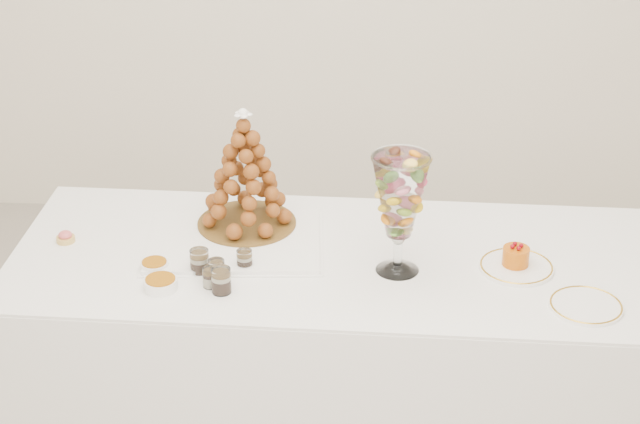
{
  "coord_description": "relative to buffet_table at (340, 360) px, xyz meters",
  "views": [
    {
      "loc": [
        0.19,
        -2.7,
        2.44
      ],
      "look_at": [
        0.01,
        0.22,
        0.92
      ],
      "focal_mm": 60.0,
      "sensor_mm": 36.0,
      "label": 1
    }
  ],
  "objects": [
    {
      "name": "buffet_table",
      "position": [
        0.0,
        0.0,
        0.0
      ],
      "size": [
        2.09,
        0.88,
        0.79
      ],
      "rotation": [
        0.0,
        0.0,
        -0.02
      ],
      "color": "white",
      "rests_on": "ground"
    },
    {
      "name": "lace_tray",
      "position": [
        -0.34,
        0.06,
        0.4
      ],
      "size": [
        0.57,
        0.44,
        0.02
      ],
      "primitive_type": "cube",
      "rotation": [
        0.0,
        0.0,
        0.07
      ],
      "color": "white",
      "rests_on": "buffet_table"
    },
    {
      "name": "mousse_cake",
      "position": [
        0.53,
        -0.03,
        0.43
      ],
      "size": [
        0.08,
        0.08,
        0.07
      ],
      "color": "#C15609",
      "rests_on": "cake_plate"
    },
    {
      "name": "croquembouche",
      "position": [
        -0.31,
        0.16,
        0.61
      ],
      "size": [
        0.32,
        0.32,
        0.4
      ],
      "rotation": [
        0.0,
        0.0,
        0.16
      ],
      "color": "brown",
      "rests_on": "lace_tray"
    },
    {
      "name": "verrine_e",
      "position": [
        -0.34,
        -0.23,
        0.43
      ],
      "size": [
        0.07,
        0.07,
        0.08
      ],
      "primitive_type": "cylinder",
      "rotation": [
        0.0,
        0.0,
        -0.18
      ],
      "color": "white",
      "rests_on": "buffet_table"
    },
    {
      "name": "verrine_d",
      "position": [
        -0.38,
        -0.2,
        0.42
      ],
      "size": [
        0.06,
        0.06,
        0.06
      ],
      "primitive_type": "cylinder",
      "rotation": [
        0.0,
        0.0,
        -0.3
      ],
      "color": "white",
      "rests_on": "buffet_table"
    },
    {
      "name": "cake_plate",
      "position": [
        0.54,
        -0.04,
        0.4
      ],
      "size": [
        0.23,
        0.23,
        0.01
      ],
      "primitive_type": "cylinder",
      "color": "white",
      "rests_on": "buffet_table"
    },
    {
      "name": "verrine_c",
      "position": [
        -0.29,
        -0.1,
        0.43
      ],
      "size": [
        0.06,
        0.06,
        0.06
      ],
      "primitive_type": "cylinder",
      "rotation": [
        0.0,
        0.0,
        0.16
      ],
      "color": "white",
      "rests_on": "buffet_table"
    },
    {
      "name": "macaron_vase",
      "position": [
        0.18,
        -0.07,
        0.64
      ],
      "size": [
        0.17,
        0.17,
        0.38
      ],
      "color": "white",
      "rests_on": "buffet_table"
    },
    {
      "name": "ramekin_back",
      "position": [
        -0.56,
        -0.12,
        0.41
      ],
      "size": [
        0.08,
        0.08,
        0.03
      ],
      "primitive_type": "cylinder",
      "color": "white",
      "rests_on": "buffet_table"
    },
    {
      "name": "pink_tart",
      "position": [
        -0.88,
        0.04,
        0.41
      ],
      "size": [
        0.06,
        0.06,
        0.04
      ],
      "color": "tan",
      "rests_on": "buffet_table"
    },
    {
      "name": "spare_plate",
      "position": [
        0.72,
        -0.25,
        0.4
      ],
      "size": [
        0.21,
        0.21,
        0.01
      ],
      "primitive_type": "cylinder",
      "color": "white",
      "rests_on": "buffet_table"
    },
    {
      "name": "verrine_b",
      "position": [
        -0.36,
        -0.16,
        0.43
      ],
      "size": [
        0.06,
        0.06,
        0.07
      ],
      "primitive_type": "cylinder",
      "rotation": [
        0.0,
        0.0,
        0.14
      ],
      "color": "white",
      "rests_on": "buffet_table"
    },
    {
      "name": "verrine_a",
      "position": [
        -0.42,
        -0.13,
        0.43
      ],
      "size": [
        0.07,
        0.07,
        0.08
      ],
      "primitive_type": "cylinder",
      "rotation": [
        0.0,
        0.0,
        -0.14
      ],
      "color": "white",
      "rests_on": "buffet_table"
    },
    {
      "name": "ramekin_front",
      "position": [
        -0.52,
        -0.22,
        0.41
      ],
      "size": [
        0.1,
        0.1,
        0.03
      ],
      "primitive_type": "cylinder",
      "color": "white",
      "rests_on": "buffet_table"
    }
  ]
}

